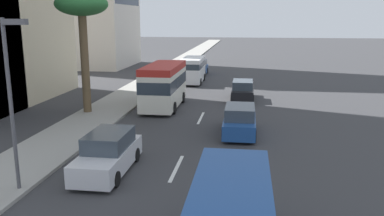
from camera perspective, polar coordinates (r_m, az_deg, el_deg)
ground_plane at (r=37.99m, az=3.34°, el=2.86°), size 198.00×198.00×0.00m
sidewalk_right at (r=39.12m, az=-6.72°, el=3.19°), size 162.00×3.49×0.15m
lane_stripe_mid at (r=17.90m, az=-2.21°, el=-8.51°), size 3.20×0.16×0.01m
lane_stripe_far at (r=26.55m, az=1.26°, el=-1.41°), size 3.20×0.16×0.01m
minibus_lead at (r=29.37m, az=-4.02°, el=3.38°), size 6.56×2.39×3.18m
car_second at (r=46.72m, az=0.98°, el=5.72°), size 4.31×1.84×1.70m
car_third at (r=17.61m, az=-11.79°, el=-6.36°), size 4.63×1.83×1.73m
van_fourth at (r=40.73m, az=0.12°, el=5.61°), size 5.38×2.11×2.54m
car_fifth at (r=22.91m, az=6.78°, el=-1.79°), size 4.53×1.83×1.66m
car_sixth at (r=32.62m, az=7.19°, el=2.48°), size 4.32×1.78×1.58m
palm_tree at (r=27.95m, az=-15.36°, el=13.28°), size 3.44×3.44×7.97m
street_lamp at (r=15.81m, az=-24.18°, el=2.91°), size 0.24×0.97×6.34m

